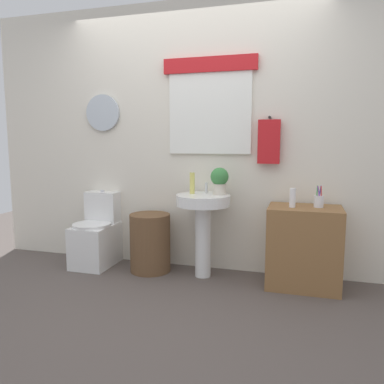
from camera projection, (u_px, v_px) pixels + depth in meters
The scene contains 11 objects.
ground_plane at pixel (152, 312), 2.83m from camera, with size 8.00×8.00×0.00m, color #564C47.
back_wall at pixel (194, 137), 3.74m from camera, with size 4.40×0.18×2.60m.
toilet at pixel (97, 237), 3.90m from camera, with size 0.38×0.51×0.76m.
laundry_hamper at pixel (150, 243), 3.70m from camera, with size 0.39×0.39×0.57m, color brown.
pedestal_sink at pixel (203, 216), 3.51m from camera, with size 0.50×0.50×0.78m.
faucet at pixel (206, 188), 3.59m from camera, with size 0.03×0.03×0.10m, color silver.
wooden_cabinet at pixel (304, 247), 3.29m from camera, with size 0.62×0.44×0.71m, color olive.
soap_bottle at pixel (192, 183), 3.55m from camera, with size 0.05×0.05×0.20m, color #DBD166.
potted_plant at pixel (220, 180), 3.48m from camera, with size 0.17×0.17×0.25m.
lotion_bottle at pixel (293, 198), 3.22m from camera, with size 0.05×0.05×0.16m, color white.
toothbrush_cup at pixel (319, 201), 3.23m from camera, with size 0.08×0.08×0.19m.
Camera 1 is at (1.04, -2.49, 1.27)m, focal length 35.39 mm.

